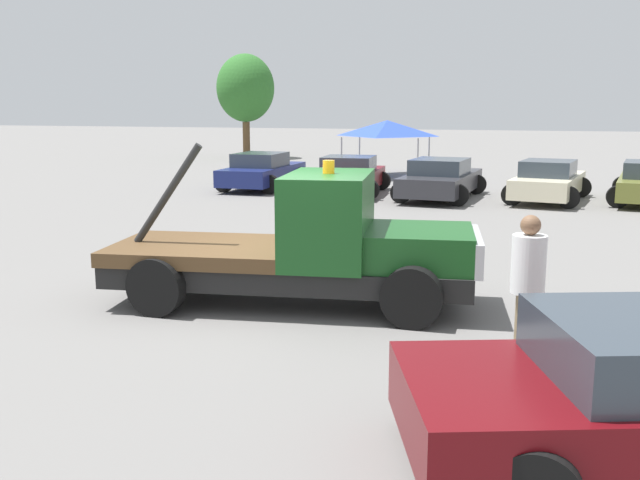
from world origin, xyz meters
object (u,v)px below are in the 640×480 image
person_near_truck (528,279)px  parked_car_navy (262,171)px  traffic_cone (366,254)px  tow_truck (311,248)px  parked_car_maroon (350,176)px  tree_left (245,88)px  parked_car_charcoal (441,179)px  parked_car_cream (548,181)px  canopy_tent_blue (387,128)px

person_near_truck → parked_car_navy: person_near_truck is taller
parked_car_navy → traffic_cone: parked_car_navy is taller
tow_truck → parked_car_maroon: 14.06m
parked_car_maroon → tree_left: 18.42m
parked_car_navy → parked_car_charcoal: 6.85m
tow_truck → traffic_cone: (0.22, 2.82, -0.65)m
tow_truck → parked_car_navy: (-6.47, 14.55, -0.25)m
tow_truck → parked_car_cream: (3.73, 13.82, -0.25)m
parked_car_maroon → parked_car_charcoal: 3.21m
person_near_truck → traffic_cone: 5.52m
parked_car_charcoal → traffic_cone: bearing=-175.0°
tow_truck → tree_left: size_ratio=0.99×
parked_car_maroon → traffic_cone: size_ratio=7.94×
person_near_truck → canopy_tent_blue: bearing=-97.3°
tree_left → tow_truck: bearing=-65.7°
parked_car_navy → traffic_cone: (6.69, -11.73, -0.40)m
parked_car_charcoal → tree_left: (-13.30, 15.30, 3.36)m
parked_car_navy → parked_car_charcoal: size_ratio=0.95×
parked_car_charcoal → parked_car_cream: size_ratio=1.05×
tow_truck → parked_car_maroon: size_ratio=1.36×
person_near_truck → canopy_tent_blue: size_ratio=0.55×
canopy_tent_blue → tree_left: (-10.05, 8.28, 1.93)m
parked_car_navy → parked_car_charcoal: same height
tow_truck → canopy_tent_blue: 20.76m
tow_truck → canopy_tent_blue: tow_truck is taller
parked_car_charcoal → canopy_tent_blue: canopy_tent_blue is taller
parked_car_maroon → parked_car_charcoal: size_ratio=0.88×
parked_car_maroon → canopy_tent_blue: size_ratio=1.32×
person_near_truck → tow_truck: bearing=-50.9°
parked_car_navy → canopy_tent_blue: size_ratio=1.43×
canopy_tent_blue → tree_left: bearing=140.5°
person_near_truck → tree_left: bearing=-84.8°
person_near_truck → parked_car_cream: size_ratio=0.39×
parked_car_navy → tree_left: 16.02m
person_near_truck → traffic_cone: bearing=-79.2°
person_near_truck → traffic_cone: person_near_truck is taller
parked_car_charcoal → tow_truck: bearing=-175.9°
parked_car_cream → parked_car_maroon: bearing=100.4°
tow_truck → parked_car_maroon: bearing=94.3°
person_near_truck → parked_car_navy: 18.96m
parked_car_cream → parked_car_navy: bearing=95.8°
tree_left → parked_car_maroon: bearing=-56.1°
parked_car_navy → tree_left: tree_left is taller
tow_truck → canopy_tent_blue: bearing=90.6°
tow_truck → parked_car_charcoal: (0.30, 13.49, -0.25)m
person_near_truck → parked_car_charcoal: bearing=-101.9°
parked_car_maroon → canopy_tent_blue: 6.91m
parked_car_charcoal → traffic_cone: size_ratio=9.04×
canopy_tent_blue → tow_truck: bearing=-81.8°
person_near_truck → parked_car_cream: (0.48, 15.56, -0.41)m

